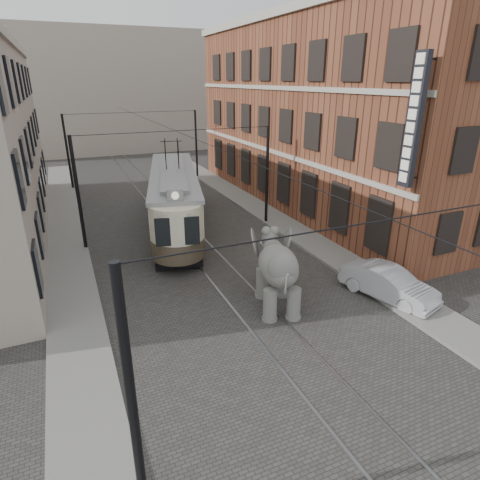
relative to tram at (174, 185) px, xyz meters
name	(u,v)px	position (x,y,z in m)	size (l,w,h in m)	color
ground	(224,277)	(0.16, -7.77, -2.61)	(120.00, 120.00, 0.00)	#3C3A38
tram_rails	(224,277)	(0.16, -7.77, -2.60)	(1.54, 80.00, 0.02)	slate
sidewalk_right	(332,255)	(6.16, -7.77, -2.54)	(2.00, 60.00, 0.15)	slate
sidewalk_left	(74,304)	(-6.34, -7.77, -2.54)	(2.00, 60.00, 0.15)	slate
brick_building	(323,118)	(11.16, 1.23, 3.39)	(8.00, 26.00, 12.00)	brown
distant_block	(105,92)	(0.16, 32.23, 4.39)	(28.00, 10.00, 14.00)	#A09184
catenary	(186,189)	(-0.04, -2.77, 0.39)	(11.00, 30.20, 6.00)	black
tram	(174,185)	(0.00, 0.00, 0.00)	(2.72, 13.17, 5.23)	beige
elephant	(278,275)	(1.12, -11.08, -1.20)	(2.54, 4.61, 2.82)	#66645E
parked_car	(388,283)	(5.67, -12.27, -1.95)	(1.42, 4.03, 1.33)	#B0B0B5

